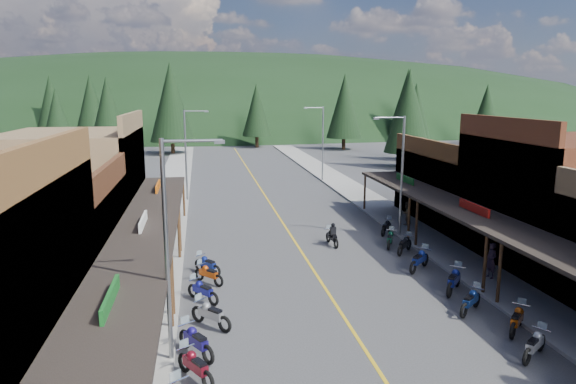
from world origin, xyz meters
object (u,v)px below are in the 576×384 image
pine_2 (171,102)px  bike_west_6 (211,313)px  rider_on_bike (332,236)px  streetlight_1 (187,151)px  bike_east_5 (517,318)px  bike_east_11 (386,226)px  streetlight_0 (171,242)px  bike_west_7 (203,290)px  bike_west_4 (195,365)px  bike_west_8 (209,273)px  shop_east_3 (469,187)px  pine_11 (408,111)px  shop_west_2 (34,242)px  pine_6 (486,109)px  bike_east_10 (390,238)px  shop_west_3 (78,186)px  bike_east_9 (405,244)px  bike_west_9 (207,264)px  pedestrian_east_b (406,213)px  pine_5 (407,100)px  streetlight_3 (321,140)px  pine_4 (344,106)px  bike_west_5 (196,340)px  bike_east_4 (535,344)px  bike_east_6 (471,300)px  pine_3 (257,110)px  bike_east_7 (454,279)px  pine_1 (91,106)px  pine_9 (415,115)px  bike_east_8 (419,259)px  pine_7 (51,105)px

pine_2 → bike_west_6: (4.36, -61.48, -7.37)m
bike_west_6 → rider_on_bike: bearing=10.1°
streetlight_1 → pine_2: bearing=94.8°
pine_2 → rider_on_bike: pine_2 is taller
bike_east_5 → bike_east_11: bike_east_5 is taller
streetlight_0 → bike_west_7: 6.61m
bike_west_4 → bike_west_8: 8.93m
bike_west_4 → shop_east_3: bearing=11.4°
pine_11 → shop_west_2: bearing=-132.9°
shop_west_2 → pine_6: bearing=46.2°
bike_east_10 → shop_west_3: bearing=-168.0°
shop_west_2 → bike_east_11: size_ratio=5.58×
shop_east_3 → bike_west_6: shop_east_3 is taller
bike_west_4 → bike_east_9: bike_west_4 is taller
shop_east_3 → bike_west_9: bearing=-156.7°
pedestrian_east_b → pine_5: bearing=-144.7°
streetlight_3 → bike_west_8: streetlight_3 is taller
shop_east_3 → bike_west_4: bearing=-136.9°
streetlight_0 → bike_west_4: streetlight_0 is taller
bike_east_5 → bike_west_4: bearing=-128.5°
pine_5 → rider_on_bike: 72.91m
pine_2 → pine_4: (28.00, 2.00, -0.75)m
bike_west_5 → bike_west_7: bearing=54.8°
streetlight_0 → bike_east_5: 13.95m
shop_west_2 → rider_on_bike: 16.83m
shop_east_3 → bike_west_8: (-19.39, -9.82, -1.98)m
pine_6 → bike_west_8: pine_6 is taller
bike_east_4 → bike_east_6: 4.04m
shop_west_2 → bike_east_11: bearing=19.1°
bike_east_11 → rider_on_bike: rider_on_bike is taller
shop_east_3 → streetlight_0: streetlight_0 is taller
bike_east_4 → rider_on_bike: 15.26m
shop_west_2 → rider_on_bike: shop_west_2 is taller
shop_west_2 → bike_east_6: size_ratio=5.30×
streetlight_0 → pine_11: bearing=58.5°
bike_east_11 → bike_west_5: bearing=-93.4°
pine_3 → bike_east_10: 60.38m
shop_east_3 → bike_east_9: size_ratio=5.35×
bike_west_4 → bike_east_7: 13.53m
bike_east_6 → pedestrian_east_b: pedestrian_east_b is taller
bike_east_4 → shop_east_3: bearing=121.5°
bike_east_4 → pedestrian_east_b: pedestrian_east_b is taller
pine_1 → bike_east_9: bearing=-65.4°
streetlight_1 → pine_9: (30.95, 23.00, 1.92)m
pine_4 → bike_east_8: bearing=-101.9°
streetlight_0 → bike_west_8: (1.32, 7.48, -3.90)m
pine_7 → bike_east_8: bearing=-63.2°
pine_9 → bike_east_10: 43.55m
streetlight_0 → streetlight_3: (13.90, 36.00, 0.00)m
rider_on_bike → pine_9: bearing=54.4°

